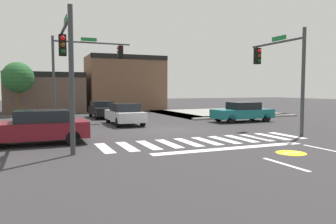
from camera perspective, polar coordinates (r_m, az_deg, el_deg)
ground_plane at (r=18.93m, az=0.12°, el=-3.13°), size 120.00×120.00×0.00m
crosswalk_near at (r=14.92m, az=6.81°, el=-5.08°), size 9.79×2.40×0.01m
bike_detector_marking at (r=12.91m, az=20.85°, el=-6.75°), size 1.11×1.11×0.01m
curb_corner_northeast at (r=31.12m, az=7.90°, el=-0.23°), size 10.00×10.60×0.15m
storefront_row at (r=36.57m, az=-12.42°, el=4.42°), size 16.52×5.52×6.05m
traffic_signal_northwest at (r=23.74m, az=-14.64°, el=8.36°), size 5.46×0.32×5.99m
traffic_signal_southwest at (r=13.62m, az=-17.40°, el=9.32°), size 0.32×4.13×5.31m
traffic_signal_southeast at (r=18.73m, az=19.26°, el=7.83°), size 0.32×4.11×5.41m
car_black at (r=27.41m, az=-11.35°, el=0.46°), size 1.88×4.14×1.36m
car_teal at (r=24.15m, az=13.00°, el=0.02°), size 4.40×1.88×1.43m
car_maroon at (r=14.95m, az=-22.29°, el=-2.47°), size 4.46×1.94×1.46m
car_silver at (r=21.78m, az=-7.65°, el=-0.31°), size 1.81×4.28×1.42m
roadside_tree at (r=31.38m, az=-24.94°, el=5.48°), size 2.70×2.70×4.75m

